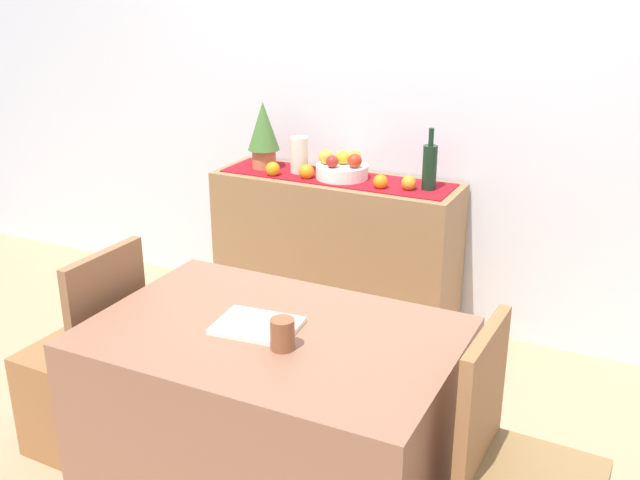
{
  "coord_description": "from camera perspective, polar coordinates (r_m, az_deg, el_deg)",
  "views": [
    {
      "loc": [
        1.33,
        -2.49,
        1.9
      ],
      "look_at": [
        -0.05,
        0.35,
        0.72
      ],
      "focal_mm": 41.3,
      "sensor_mm": 36.0,
      "label": 1
    }
  ],
  "objects": [
    {
      "name": "fruit_bowl",
      "position": [
        3.88,
        1.71,
        5.33
      ],
      "size": [
        0.27,
        0.27,
        0.07
      ],
      "primitive_type": "cylinder",
      "color": "white",
      "rests_on": "table_runner"
    },
    {
      "name": "orange_loose_far",
      "position": [
        3.7,
        6.89,
        4.4
      ],
      "size": [
        0.08,
        0.08,
        0.08
      ],
      "primitive_type": "sphere",
      "color": "orange",
      "rests_on": "sideboard_console"
    },
    {
      "name": "ceramic_vase",
      "position": [
        3.97,
        -1.62,
        6.57
      ],
      "size": [
        0.1,
        0.1,
        0.2
      ],
      "primitive_type": "cylinder",
      "color": "silver",
      "rests_on": "sideboard_console"
    },
    {
      "name": "wine_bottle",
      "position": [
        3.69,
        8.49,
        5.64
      ],
      "size": [
        0.07,
        0.07,
        0.32
      ],
      "color": "black",
      "rests_on": "sideboard_console"
    },
    {
      "name": "apple_center",
      "position": [
        3.91,
        2.69,
        6.5
      ],
      "size": [
        0.07,
        0.07,
        0.07
      ],
      "primitive_type": "sphere",
      "color": "gold",
      "rests_on": "fruit_bowl"
    },
    {
      "name": "orange_loose_end",
      "position": [
        3.93,
        -3.68,
        5.5
      ],
      "size": [
        0.08,
        0.08,
        0.08
      ],
      "primitive_type": "sphere",
      "color": "orange",
      "rests_on": "sideboard_console"
    },
    {
      "name": "orange_loose_near_bowl",
      "position": [
        3.71,
        4.7,
        4.52
      ],
      "size": [
        0.07,
        0.07,
        0.07
      ],
      "primitive_type": "sphere",
      "color": "orange",
      "rests_on": "sideboard_console"
    },
    {
      "name": "apple_left",
      "position": [
        3.88,
        1.77,
        6.42
      ],
      "size": [
        0.07,
        0.07,
        0.07
      ],
      "primitive_type": "sphere",
      "color": "gold",
      "rests_on": "fruit_bowl"
    },
    {
      "name": "potted_plant",
      "position": [
        4.05,
        -4.41,
        8.33
      ],
      "size": [
        0.17,
        0.17,
        0.37
      ],
      "color": "#BD7148",
      "rests_on": "sideboard_console"
    },
    {
      "name": "chair_near_window",
      "position": [
        3.23,
        -17.6,
        -10.96
      ],
      "size": [
        0.41,
        0.41,
        0.9
      ],
      "color": "#9B663C",
      "rests_on": "ground"
    },
    {
      "name": "apple_upper",
      "position": [
        3.81,
        2.7,
        6.15
      ],
      "size": [
        0.07,
        0.07,
        0.07
      ],
      "primitive_type": "sphere",
      "color": "red",
      "rests_on": "fruit_bowl"
    },
    {
      "name": "sideboard_console",
      "position": [
        4.04,
        1.19,
        -0.99
      ],
      "size": [
        1.33,
        0.42,
        0.85
      ],
      "primitive_type": "cube",
      "color": "#936B44",
      "rests_on": "ground"
    },
    {
      "name": "apple_front",
      "position": [
        3.88,
        0.46,
        6.48
      ],
      "size": [
        0.08,
        0.08,
        0.08
      ],
      "primitive_type": "sphere",
      "color": "gold",
      "rests_on": "fruit_bowl"
    },
    {
      "name": "open_book",
      "position": [
        2.53,
        -4.9,
        -6.64
      ],
      "size": [
        0.3,
        0.24,
        0.02
      ],
      "primitive_type": "cube",
      "rotation": [
        0.0,
        0.0,
        0.1
      ],
      "color": "white",
      "rests_on": "dining_table"
    },
    {
      "name": "ground_plane",
      "position": [
        3.41,
        -1.79,
        -13.59
      ],
      "size": [
        6.4,
        6.4,
        0.02
      ],
      "primitive_type": "cube",
      "color": "tan",
      "rests_on": "ground"
    },
    {
      "name": "dining_table",
      "position": [
        2.71,
        -3.54,
        -13.96
      ],
      "size": [
        1.25,
        0.83,
        0.74
      ],
      "primitive_type": "cube",
      "color": "#926149",
      "rests_on": "ground"
    },
    {
      "name": "orange_loose_mid",
      "position": [
        3.87,
        -1.05,
        5.31
      ],
      "size": [
        0.08,
        0.08,
        0.08
      ],
      "primitive_type": "sphere",
      "color": "orange",
      "rests_on": "sideboard_console"
    },
    {
      "name": "apple_right",
      "position": [
        3.81,
        0.95,
        6.1
      ],
      "size": [
        0.06,
        0.06,
        0.06
      ],
      "primitive_type": "sphere",
      "color": "#A82621",
      "rests_on": "fruit_bowl"
    },
    {
      "name": "room_wall_rear",
      "position": [
        3.94,
        6.18,
        12.34
      ],
      "size": [
        6.4,
        0.06,
        2.7
      ],
      "primitive_type": "cube",
      "color": "silver",
      "rests_on": "ground"
    },
    {
      "name": "table_runner",
      "position": [
        3.9,
        1.24,
        4.86
      ],
      "size": [
        1.25,
        0.32,
        0.01
      ],
      "primitive_type": "cube",
      "color": "maroon",
      "rests_on": "sideboard_console"
    },
    {
      "name": "coffee_cup",
      "position": [
        2.38,
        -2.93,
        -7.29
      ],
      "size": [
        0.08,
        0.08,
        0.1
      ],
      "primitive_type": "cylinder",
      "color": "brown",
      "rests_on": "dining_table"
    }
  ]
}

